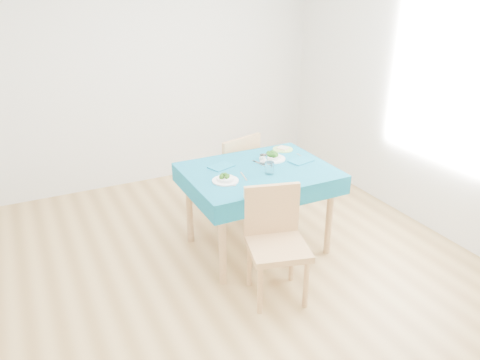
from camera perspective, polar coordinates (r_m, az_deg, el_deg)
name	(u,v)px	position (r m, az deg, el deg)	size (l,w,h in m)	color
room_shell	(240,116)	(3.36, 0.00, 7.81)	(4.02, 4.52, 2.73)	olive
table	(258,209)	(4.12, 2.20, -3.57)	(1.22, 0.93, 0.76)	#0A536F
chair_near	(278,235)	(3.43, 4.67, -6.73)	(0.43, 0.47, 1.06)	tan
chair_far	(227,159)	(4.70, -1.55, 2.63)	(0.46, 0.51, 1.16)	tan
bowl_near	(225,178)	(3.72, -1.80, 0.29)	(0.21, 0.21, 0.06)	white
bowl_far	(272,156)	(4.18, 3.96, 2.99)	(0.24, 0.24, 0.07)	white
fork_near	(227,183)	(3.70, -1.57, -0.36)	(0.02, 0.18, 0.00)	silver
knife_near	(244,176)	(3.82, 0.47, 0.45)	(0.01, 0.19, 0.00)	silver
fork_far	(260,164)	(4.08, 2.47, 2.00)	(0.02, 0.17, 0.00)	silver
knife_far	(303,157)	(4.27, 7.64, 2.80)	(0.01, 0.19, 0.00)	silver
napkin_near	(221,167)	(4.01, -2.30, 1.65)	(0.20, 0.14, 0.01)	#0E5E7B
napkin_far	(301,161)	(4.16, 7.43, 2.33)	(0.20, 0.14, 0.01)	#0E5E7B
tumbler_center	(263,159)	(4.06, 2.88, 2.51)	(0.07, 0.07, 0.09)	white
tumbler_side	(269,168)	(3.87, 3.59, 1.49)	(0.08, 0.08, 0.10)	white
side_plate	(283,149)	(4.43, 5.24, 3.76)	(0.19, 0.19, 0.01)	#A4D065
bread_slice	(283,148)	(4.43, 5.25, 3.90)	(0.09, 0.09, 0.01)	beige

